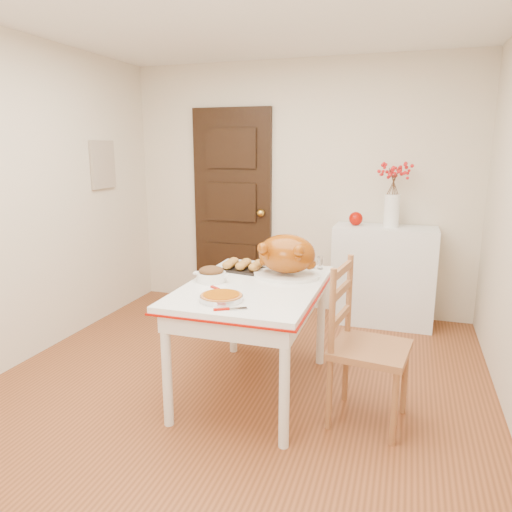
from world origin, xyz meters
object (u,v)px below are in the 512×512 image
(sideboard, at_px, (383,276))
(turkey_platter, at_px, (287,256))
(pumpkin_pie, at_px, (221,296))
(chair_oak, at_px, (370,345))
(kitchen_table, at_px, (254,338))

(sideboard, height_order, turkey_platter, turkey_platter)
(sideboard, relative_size, pumpkin_pie, 3.65)
(turkey_platter, bearing_deg, pumpkin_pie, -107.32)
(chair_oak, bearing_deg, kitchen_table, 86.82)
(pumpkin_pie, bearing_deg, kitchen_table, 79.50)
(kitchen_table, bearing_deg, chair_oak, -10.73)
(sideboard, distance_m, pumpkin_pie, 2.22)
(sideboard, height_order, kitchen_table, sideboard)
(pumpkin_pie, bearing_deg, sideboard, 67.69)
(chair_oak, xyz_separation_m, turkey_platter, (-0.62, 0.39, 0.42))
(sideboard, bearing_deg, pumpkin_pie, -112.31)
(sideboard, distance_m, kitchen_table, 1.81)
(chair_oak, relative_size, pumpkin_pie, 3.89)
(turkey_platter, bearing_deg, sideboard, 69.77)
(sideboard, height_order, pumpkin_pie, sideboard)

